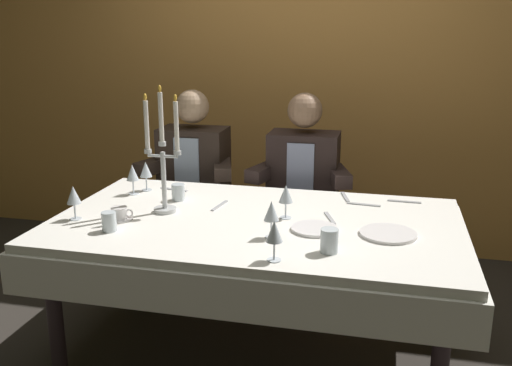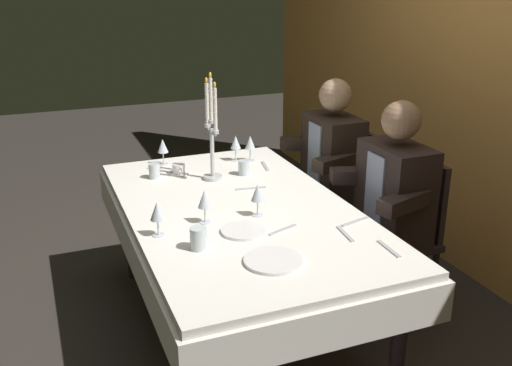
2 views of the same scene
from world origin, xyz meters
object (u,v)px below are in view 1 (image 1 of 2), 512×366
(candelabra, at_px, (163,161))
(wine_glass_2, at_px, (74,196))
(dinner_plate_0, at_px, (315,229))
(water_tumbler_0, at_px, (109,222))
(wine_glass_4, at_px, (286,195))
(wine_glass_5, at_px, (271,212))
(wine_glass_0, at_px, (274,233))
(coffee_cup_0, at_px, (120,214))
(dinner_plate_1, at_px, (388,234))
(seated_diner_1, at_px, (304,175))
(dining_table, at_px, (256,243))
(water_tumbler_1, at_px, (329,241))
(wine_glass_1, at_px, (146,170))
(wine_glass_3, at_px, (132,173))
(water_tumbler_2, at_px, (178,192))
(seated_diner_0, at_px, (194,168))

(candelabra, bearing_deg, wine_glass_2, -151.22)
(dinner_plate_0, relative_size, water_tumbler_0, 2.38)
(wine_glass_4, relative_size, wine_glass_5, 1.00)
(dinner_plate_0, bearing_deg, wine_glass_0, -106.22)
(candelabra, height_order, wine_glass_2, candelabra)
(wine_glass_2, xyz_separation_m, coffee_cup_0, (0.21, 0.04, -0.09))
(dinner_plate_1, distance_m, wine_glass_5, 0.52)
(dinner_plate_1, relative_size, seated_diner_1, 0.20)
(wine_glass_2, relative_size, coffee_cup_0, 1.24)
(dining_table, distance_m, water_tumbler_0, 0.69)
(wine_glass_0, xyz_separation_m, wine_glass_2, (-1.01, 0.26, 0.00))
(wine_glass_5, bearing_deg, coffee_cup_0, 175.03)
(water_tumbler_1, height_order, coffee_cup_0, water_tumbler_1)
(dinner_plate_0, relative_size, wine_glass_1, 1.28)
(wine_glass_2, distance_m, wine_glass_5, 0.95)
(coffee_cup_0, bearing_deg, candelabra, 44.25)
(water_tumbler_0, bearing_deg, wine_glass_2, 155.15)
(wine_glass_3, height_order, wine_glass_5, same)
(wine_glass_1, xyz_separation_m, water_tumbler_1, (1.08, -0.66, -0.07))
(wine_glass_4, xyz_separation_m, seated_diner_1, (-0.04, 0.83, -0.12))
(wine_glass_4, bearing_deg, wine_glass_5, -92.99)
(wine_glass_5, relative_size, seated_diner_1, 0.13)
(wine_glass_2, xyz_separation_m, water_tumbler_0, (0.23, -0.11, -0.07))
(water_tumbler_0, bearing_deg, water_tumbler_2, 75.22)
(wine_glass_0, height_order, seated_diner_1, seated_diner_1)
(candelabra, relative_size, wine_glass_1, 3.76)
(wine_glass_2, relative_size, wine_glass_3, 1.00)
(dining_table, xyz_separation_m, water_tumbler_0, (-0.60, -0.30, 0.16))
(dinner_plate_0, height_order, water_tumbler_0, water_tumbler_0)
(dinner_plate_1, bearing_deg, seated_diner_0, 142.01)
(dinner_plate_0, distance_m, wine_glass_3, 1.09)
(wine_glass_4, bearing_deg, candelabra, -175.94)
(wine_glass_0, xyz_separation_m, wine_glass_1, (-0.88, 0.79, 0.00))
(water_tumbler_2, relative_size, seated_diner_0, 0.07)
(dining_table, xyz_separation_m, wine_glass_3, (-0.74, 0.25, 0.24))
(candelabra, distance_m, seated_diner_1, 1.07)
(wine_glass_2, bearing_deg, seated_diner_0, 78.82)
(wine_glass_1, height_order, seated_diner_1, seated_diner_1)
(wine_glass_1, distance_m, water_tumbler_0, 0.65)
(candelabra, distance_m, water_tumbler_2, 0.29)
(dinner_plate_0, distance_m, wine_glass_5, 0.24)
(dinner_plate_0, bearing_deg, candelabra, 173.08)
(dining_table, bearing_deg, dinner_plate_0, -15.83)
(water_tumbler_2, xyz_separation_m, seated_diner_1, (0.56, 0.68, -0.05))
(coffee_cup_0, xyz_separation_m, seated_diner_0, (0.01, 1.04, -0.03))
(candelabra, xyz_separation_m, dinner_plate_0, (0.75, -0.09, -0.25))
(dining_table, height_order, wine_glass_4, wine_glass_4)
(wine_glass_4, bearing_deg, water_tumbler_0, -154.29)
(candelabra, height_order, wine_glass_1, candelabra)
(candelabra, relative_size, wine_glass_3, 3.76)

